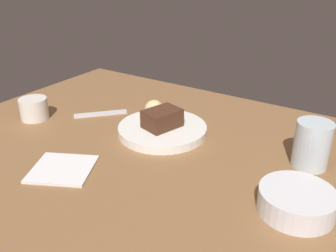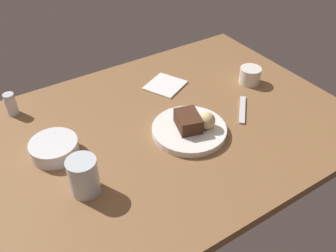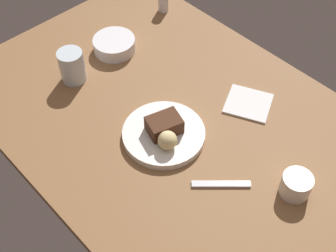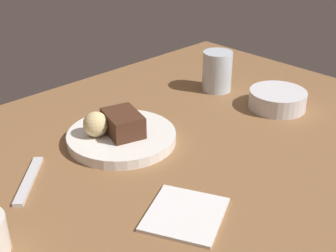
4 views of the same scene
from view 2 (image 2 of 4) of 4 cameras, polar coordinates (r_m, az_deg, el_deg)
name	(u,v)px [view 2 (image 2 of 4)]	position (r cm, az deg, el deg)	size (l,w,h in cm)	color
dining_table	(160,131)	(116.10, -1.18, -0.78)	(120.00, 84.00, 3.00)	brown
dessert_plate	(189,130)	(112.55, 3.28, -0.65)	(22.74, 22.74, 2.11)	white
chocolate_cake_slice	(188,121)	(110.62, 3.12, 0.77)	(8.98, 6.55, 4.59)	#472819
bread_roll	(207,120)	(110.80, 5.99, 0.86)	(5.18, 5.18, 5.18)	#DBC184
salt_shaker	(11,104)	(129.01, -23.06, 3.13)	(3.63, 3.63, 7.47)	silver
water_glass	(84,176)	(95.05, -12.89, -7.53)	(7.64, 7.64, 10.34)	silver
side_bowl	(54,148)	(109.38, -17.13, -3.28)	(13.63, 13.63, 4.37)	silver
coffee_cup	(250,75)	(138.22, 12.52, 7.62)	(7.63, 7.63, 5.92)	silver
dessert_spoon	(242,110)	(124.37, 11.39, 2.49)	(15.00, 1.80, 0.70)	silver
folded_napkin	(165,85)	(134.34, -0.44, 6.30)	(12.68, 11.92, 0.60)	white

